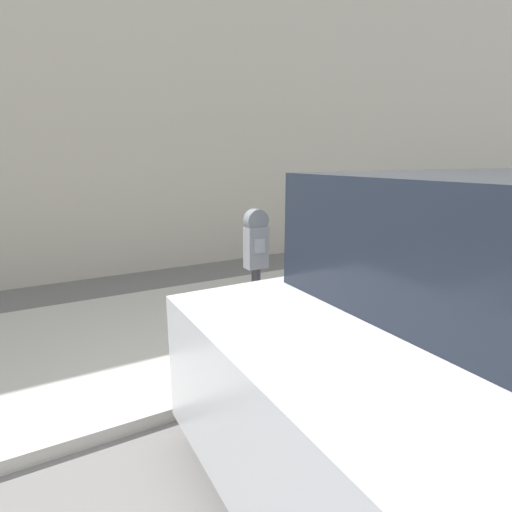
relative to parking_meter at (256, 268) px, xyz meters
The scene contains 4 objects.
ground_plane 1.44m from the parking_meter, 101.16° to the right, with size 60.00×60.00×0.00m, color slate.
sidewalk 1.56m from the parking_meter, 99.24° to the left, with size 24.00×2.80×0.10m.
building_facade 4.58m from the parking_meter, 92.73° to the left, with size 24.00×0.30×6.07m.
parking_meter is the anchor object (origin of this frame).
Camera 1 is at (-1.33, -1.75, 1.89)m, focal length 28.00 mm.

